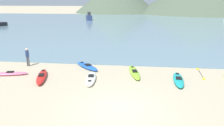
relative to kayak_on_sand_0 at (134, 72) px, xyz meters
name	(u,v)px	position (x,y,z in m)	size (l,w,h in m)	color
ground_plane	(118,109)	(-0.72, -5.75, -0.13)	(400.00, 400.00, 0.00)	tan
bay_water	(135,24)	(-0.72, 37.02, -0.10)	(160.00, 70.00, 0.06)	slate
far_hill_midright	(195,1)	(27.35, 98.78, 4.66)	(65.53, 65.53, 9.58)	#4C5B47
kayak_on_sand_0	(134,72)	(0.00, 0.00, 0.00)	(1.26, 3.52, 0.31)	#8CCC2D
kayak_on_sand_1	(42,76)	(-6.60, -1.86, 0.03)	(1.61, 3.38, 0.36)	red
kayak_on_sand_2	(91,78)	(-3.01, -1.78, 0.00)	(1.04, 3.02, 0.32)	white
kayak_on_sand_3	(87,66)	(-3.95, 1.05, 0.02)	(2.61, 2.67, 0.34)	blue
kayak_on_sand_4	(178,80)	(3.08, -1.33, 0.02)	(0.90, 3.10, 0.35)	teal
kayak_on_sand_6	(8,74)	(-9.41, -1.48, -0.01)	(2.92, 1.17, 0.29)	#E5668C
person_near_waterline	(27,56)	(-9.07, 0.96, 0.77)	(0.32, 0.28, 1.58)	#4C4C4C
moored_boat_2	(89,17)	(-13.60, 44.71, 0.72)	(2.57, 4.02, 2.27)	navy
loose_paddle	(201,74)	(5.08, 0.63, -0.12)	(0.37, 2.79, 0.03)	black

